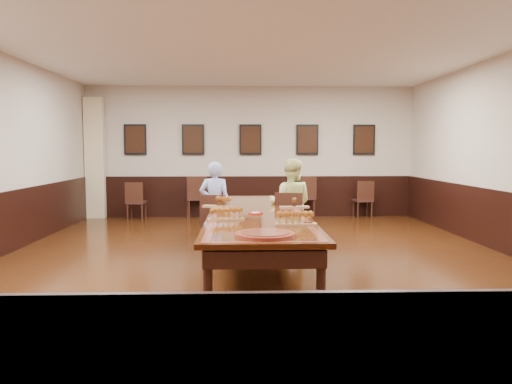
{
  "coord_description": "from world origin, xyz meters",
  "views": [
    {
      "loc": [
        -0.24,
        -7.31,
        1.68
      ],
      "look_at": [
        0.0,
        0.5,
        1.0
      ],
      "focal_mm": 35.0,
      "sensor_mm": 36.0,
      "label": 1
    }
  ],
  "objects_px": {
    "spare_chair_c": "(304,197)",
    "person_woman": "(291,204)",
    "chair_man": "(214,221)",
    "chair_woman": "(290,221)",
    "spare_chair_a": "(136,201)",
    "spare_chair_d": "(363,199)",
    "conference_table": "(257,221)",
    "person_man": "(215,204)",
    "carved_platter": "(265,234)",
    "spare_chair_b": "(196,197)"
  },
  "relations": [
    {
      "from": "spare_chair_c",
      "to": "carved_platter",
      "type": "bearing_deg",
      "value": 68.42
    },
    {
      "from": "chair_woman",
      "to": "spare_chair_a",
      "type": "distance_m",
      "value": 4.85
    },
    {
      "from": "chair_man",
      "to": "spare_chair_c",
      "type": "relative_size",
      "value": 0.9
    },
    {
      "from": "chair_woman",
      "to": "spare_chair_c",
      "type": "relative_size",
      "value": 0.96
    },
    {
      "from": "person_woman",
      "to": "carved_platter",
      "type": "height_order",
      "value": "person_woman"
    },
    {
      "from": "spare_chair_a",
      "to": "spare_chair_d",
      "type": "bearing_deg",
      "value": -174.62
    },
    {
      "from": "spare_chair_d",
      "to": "carved_platter",
      "type": "relative_size",
      "value": 1.24
    },
    {
      "from": "chair_woman",
      "to": "carved_platter",
      "type": "height_order",
      "value": "chair_woman"
    },
    {
      "from": "spare_chair_b",
      "to": "spare_chair_c",
      "type": "relative_size",
      "value": 1.01
    },
    {
      "from": "chair_man",
      "to": "spare_chair_d",
      "type": "distance_m",
      "value": 4.96
    },
    {
      "from": "person_man",
      "to": "spare_chair_d",
      "type": "bearing_deg",
      "value": -130.45
    },
    {
      "from": "spare_chair_b",
      "to": "conference_table",
      "type": "distance_m",
      "value": 4.95
    },
    {
      "from": "chair_woman",
      "to": "person_man",
      "type": "relative_size",
      "value": 0.66
    },
    {
      "from": "person_woman",
      "to": "chair_man",
      "type": "bearing_deg",
      "value": 6.25
    },
    {
      "from": "chair_man",
      "to": "conference_table",
      "type": "xyz_separation_m",
      "value": [
        0.69,
        -1.13,
        0.15
      ]
    },
    {
      "from": "chair_woman",
      "to": "spare_chair_b",
      "type": "bearing_deg",
      "value": -52.02
    },
    {
      "from": "person_man",
      "to": "conference_table",
      "type": "bearing_deg",
      "value": 123.24
    },
    {
      "from": "spare_chair_b",
      "to": "person_woman",
      "type": "xyz_separation_m",
      "value": [
        1.92,
        -3.76,
        0.25
      ]
    },
    {
      "from": "chair_woman",
      "to": "spare_chair_b",
      "type": "distance_m",
      "value": 4.31
    },
    {
      "from": "spare_chair_b",
      "to": "person_man",
      "type": "distance_m",
      "value": 3.6
    },
    {
      "from": "spare_chair_a",
      "to": "spare_chair_d",
      "type": "relative_size",
      "value": 0.99
    },
    {
      "from": "person_woman",
      "to": "conference_table",
      "type": "relative_size",
      "value": 0.3
    },
    {
      "from": "chair_man",
      "to": "person_man",
      "type": "distance_m",
      "value": 0.29
    },
    {
      "from": "person_man",
      "to": "carved_platter",
      "type": "xyz_separation_m",
      "value": [
        0.7,
        -3.32,
        0.04
      ]
    },
    {
      "from": "person_man",
      "to": "conference_table",
      "type": "relative_size",
      "value": 0.29
    },
    {
      "from": "spare_chair_d",
      "to": "person_man",
      "type": "xyz_separation_m",
      "value": [
        -3.43,
        -3.49,
        0.28
      ]
    },
    {
      "from": "person_man",
      "to": "carved_platter",
      "type": "bearing_deg",
      "value": 105.99
    },
    {
      "from": "spare_chair_d",
      "to": "carved_platter",
      "type": "distance_m",
      "value": 7.34
    },
    {
      "from": "spare_chair_a",
      "to": "carved_platter",
      "type": "relative_size",
      "value": 1.23
    },
    {
      "from": "spare_chair_c",
      "to": "person_woman",
      "type": "bearing_deg",
      "value": 68.43
    },
    {
      "from": "chair_man",
      "to": "spare_chair_c",
      "type": "distance_m",
      "value": 4.2
    },
    {
      "from": "chair_woman",
      "to": "carved_platter",
      "type": "distance_m",
      "value": 3.06
    },
    {
      "from": "spare_chair_a",
      "to": "person_woman",
      "type": "relative_size",
      "value": 0.59
    },
    {
      "from": "chair_woman",
      "to": "spare_chair_c",
      "type": "xyz_separation_m",
      "value": [
        0.74,
        3.92,
        0.02
      ]
    },
    {
      "from": "chair_woman",
      "to": "spare_chair_a",
      "type": "bearing_deg",
      "value": -35.6
    },
    {
      "from": "chair_man",
      "to": "spare_chair_a",
      "type": "bearing_deg",
      "value": -54.89
    },
    {
      "from": "spare_chair_b",
      "to": "conference_table",
      "type": "xyz_separation_m",
      "value": [
        1.32,
        -4.77,
        0.1
      ]
    },
    {
      "from": "spare_chair_b",
      "to": "spare_chair_c",
      "type": "height_order",
      "value": "spare_chair_b"
    },
    {
      "from": "spare_chair_b",
      "to": "chair_man",
      "type": "bearing_deg",
      "value": 88.19
    },
    {
      "from": "conference_table",
      "to": "spare_chair_c",
      "type": "bearing_deg",
      "value": 74.75
    },
    {
      "from": "person_man",
      "to": "conference_table",
      "type": "distance_m",
      "value": 1.41
    },
    {
      "from": "person_woman",
      "to": "conference_table",
      "type": "xyz_separation_m",
      "value": [
        -0.6,
        -1.01,
        -0.15
      ]
    },
    {
      "from": "person_woman",
      "to": "spare_chair_d",
      "type": "bearing_deg",
      "value": -108.23
    },
    {
      "from": "spare_chair_a",
      "to": "person_woman",
      "type": "height_order",
      "value": "person_woman"
    },
    {
      "from": "spare_chair_d",
      "to": "person_man",
      "type": "distance_m",
      "value": 4.9
    },
    {
      "from": "spare_chair_b",
      "to": "person_woman",
      "type": "distance_m",
      "value": 4.23
    },
    {
      "from": "chair_man",
      "to": "carved_platter",
      "type": "distance_m",
      "value": 3.32
    },
    {
      "from": "spare_chair_d",
      "to": "conference_table",
      "type": "distance_m",
      "value": 5.45
    },
    {
      "from": "chair_man",
      "to": "spare_chair_b",
      "type": "height_order",
      "value": "spare_chair_b"
    },
    {
      "from": "chair_man",
      "to": "person_man",
      "type": "height_order",
      "value": "person_man"
    }
  ]
}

